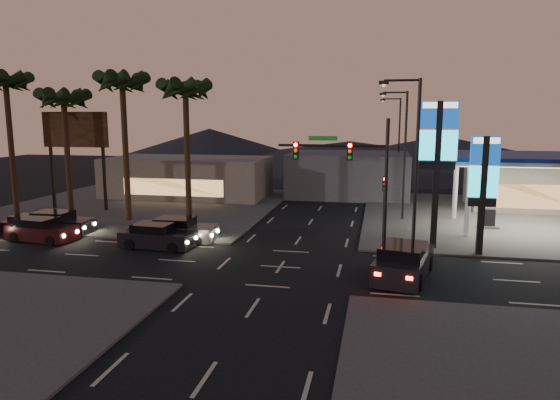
% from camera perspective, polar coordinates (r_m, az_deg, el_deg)
% --- Properties ---
extents(ground, '(140.00, 140.00, 0.00)m').
position_cam_1_polar(ground, '(27.38, 0.04, -7.66)').
color(ground, black).
rests_on(ground, ground).
extents(corner_lot_ne, '(24.00, 24.00, 0.12)m').
position_cam_1_polar(corner_lot_ne, '(43.78, 25.54, -2.00)').
color(corner_lot_ne, '#47443F').
rests_on(corner_lot_ne, ground).
extents(corner_lot_nw, '(24.00, 24.00, 0.12)m').
position_cam_1_polar(corner_lot_nw, '(47.39, -15.30, -0.59)').
color(corner_lot_nw, '#47443F').
rests_on(corner_lot_nw, ground).
extents(gas_station, '(12.20, 8.20, 5.47)m').
position_cam_1_polar(gas_station, '(39.29, 27.46, 4.06)').
color(gas_station, silver).
rests_on(gas_station, ground).
extents(convenience_store, '(10.00, 6.00, 4.00)m').
position_cam_1_polar(convenience_store, '(48.77, 26.58, 1.33)').
color(convenience_store, '#726B5B').
rests_on(convenience_store, ground).
extents(pylon_sign_tall, '(2.20, 0.35, 9.00)m').
position_cam_1_polar(pylon_sign_tall, '(31.37, 17.61, 5.98)').
color(pylon_sign_tall, black).
rests_on(pylon_sign_tall, ground).
extents(pylon_sign_short, '(1.60, 0.35, 7.00)m').
position_cam_1_polar(pylon_sign_short, '(30.90, 22.25, 2.44)').
color(pylon_sign_short, black).
rests_on(pylon_sign_short, ground).
extents(traffic_signal_mast, '(6.10, 0.39, 8.00)m').
position_cam_1_polar(traffic_signal_mast, '(27.82, 8.48, 3.52)').
color(traffic_signal_mast, black).
rests_on(traffic_signal_mast, ground).
extents(pedestal_signal, '(0.32, 0.39, 4.30)m').
position_cam_1_polar(pedestal_signal, '(33.03, 11.86, 0.32)').
color(pedestal_signal, black).
rests_on(pedestal_signal, ground).
extents(streetlight_near, '(2.14, 0.25, 10.00)m').
position_cam_1_polar(streetlight_near, '(26.80, 14.91, 4.13)').
color(streetlight_near, black).
rests_on(streetlight_near, ground).
extents(streetlight_mid, '(2.14, 0.25, 10.00)m').
position_cam_1_polar(streetlight_mid, '(39.75, 13.82, 5.82)').
color(streetlight_mid, black).
rests_on(streetlight_mid, ground).
extents(streetlight_far, '(2.14, 0.25, 10.00)m').
position_cam_1_polar(streetlight_far, '(53.73, 13.23, 6.72)').
color(streetlight_far, black).
rests_on(streetlight_far, ground).
extents(palm_a, '(4.41, 4.41, 10.86)m').
position_cam_1_polar(palm_a, '(37.91, -10.74, 11.37)').
color(palm_a, black).
rests_on(palm_a, ground).
extents(palm_b, '(4.41, 4.41, 11.46)m').
position_cam_1_polar(palm_b, '(40.07, -17.55, 11.77)').
color(palm_b, black).
rests_on(palm_b, ground).
extents(palm_c, '(4.41, 4.41, 10.26)m').
position_cam_1_polar(palm_c, '(42.65, -23.46, 9.81)').
color(palm_c, black).
rests_on(palm_c, ground).
extents(palm_d, '(4.41, 4.41, 11.66)m').
position_cam_1_polar(palm_d, '(45.71, -28.82, 10.94)').
color(palm_d, black).
rests_on(palm_d, ground).
extents(billboard, '(6.00, 0.30, 8.50)m').
position_cam_1_polar(billboard, '(46.42, -22.32, 6.64)').
color(billboard, black).
rests_on(billboard, ground).
extents(building_far_west, '(16.00, 8.00, 4.00)m').
position_cam_1_polar(building_far_west, '(51.71, -10.44, 2.59)').
color(building_far_west, '#726B5B').
rests_on(building_far_west, ground).
extents(building_far_mid, '(12.00, 9.00, 4.40)m').
position_cam_1_polar(building_far_mid, '(52.08, 7.86, 2.92)').
color(building_far_mid, '#4C4C51').
rests_on(building_far_mid, ground).
extents(hill_left, '(40.00, 40.00, 6.00)m').
position_cam_1_polar(hill_left, '(90.94, -8.04, 6.19)').
color(hill_left, black).
rests_on(hill_left, ground).
extents(hill_right, '(50.00, 50.00, 5.00)m').
position_cam_1_polar(hill_right, '(86.39, 17.99, 5.33)').
color(hill_right, black).
rests_on(hill_right, ground).
extents(hill_center, '(60.00, 60.00, 4.00)m').
position_cam_1_polar(hill_center, '(86.02, 7.97, 5.35)').
color(hill_center, black).
rests_on(hill_center, ground).
extents(car_lane_a_front, '(4.78, 2.24, 1.52)m').
position_cam_1_polar(car_lane_a_front, '(32.05, -13.88, -4.08)').
color(car_lane_a_front, black).
rests_on(car_lane_a_front, ground).
extents(car_lane_a_mid, '(4.80, 2.40, 1.52)m').
position_cam_1_polar(car_lane_a_mid, '(36.40, -25.62, -3.14)').
color(car_lane_a_mid, black).
rests_on(car_lane_a_mid, ground).
extents(car_lane_b_front, '(4.90, 2.15, 1.58)m').
position_cam_1_polar(car_lane_b_front, '(33.31, -11.47, -3.43)').
color(car_lane_b_front, '#4F4F51').
rests_on(car_lane_b_front, ground).
extents(car_lane_b_mid, '(4.93, 2.19, 1.59)m').
position_cam_1_polar(car_lane_b_mid, '(38.06, -24.12, -2.46)').
color(car_lane_b_mid, black).
rests_on(car_lane_b_mid, ground).
extents(car_lane_b_rear, '(4.26, 2.13, 1.35)m').
position_cam_1_polar(car_lane_b_rear, '(38.65, -26.61, -2.64)').
color(car_lane_b_rear, black).
rests_on(car_lane_b_rear, ground).
extents(suv_station, '(3.36, 5.70, 1.79)m').
position_cam_1_polar(suv_station, '(26.16, 13.96, -6.87)').
color(suv_station, black).
rests_on(suv_station, ground).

